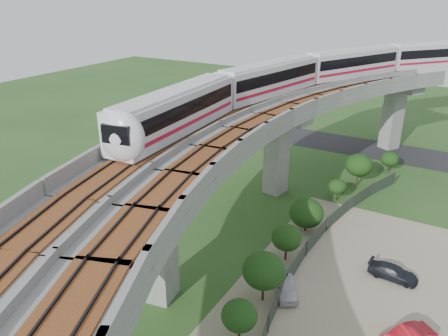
% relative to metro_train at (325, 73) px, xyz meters
% --- Properties ---
extents(ground, '(160.00, 160.00, 0.00)m').
position_rel_metro_train_xyz_m(ground, '(-3.14, -18.02, -12.31)').
color(ground, '#2C4F1F').
rests_on(ground, ground).
extents(dirt_lot, '(18.00, 26.00, 0.04)m').
position_rel_metro_train_xyz_m(dirt_lot, '(10.86, -20.02, -12.29)').
color(dirt_lot, gray).
rests_on(dirt_lot, ground).
extents(asphalt_road, '(60.00, 8.00, 0.03)m').
position_rel_metro_train_xyz_m(asphalt_road, '(-3.14, 11.98, -12.29)').
color(asphalt_road, '#232326').
rests_on(asphalt_road, ground).
extents(viaduct, '(19.58, 73.98, 11.40)m').
position_rel_metro_train_xyz_m(viaduct, '(0.71, -18.02, -3.26)').
color(viaduct, '#99968E').
rests_on(viaduct, ground).
extents(metro_train, '(22.01, 58.39, 3.64)m').
position_rel_metro_train_xyz_m(metro_train, '(0.00, 0.00, 0.00)').
color(metro_train, silver).
rests_on(metro_train, ground).
extents(fence, '(3.87, 38.73, 1.50)m').
position_rel_metro_train_xyz_m(fence, '(6.62, -18.02, -11.56)').
color(fence, '#2D382D').
rests_on(fence, ground).
extents(tree_0, '(2.19, 2.19, 2.65)m').
position_rel_metro_train_xyz_m(tree_0, '(7.75, 4.62, -10.59)').
color(tree_0, '#382314').
rests_on(tree_0, ground).
extents(tree_1, '(3.07, 3.07, 3.91)m').
position_rel_metro_train_xyz_m(tree_1, '(5.38, -1.43, -9.71)').
color(tree_1, '#382314').
rests_on(tree_1, ground).
extents(tree_2, '(1.95, 1.95, 2.47)m').
position_rel_metro_train_xyz_m(tree_2, '(4.46, -6.33, -10.67)').
color(tree_2, '#382314').
rests_on(tree_2, ground).
extents(tree_3, '(3.20, 3.20, 3.30)m').
position_rel_metro_train_xyz_m(tree_3, '(3.79, -14.07, -10.37)').
color(tree_3, '#382314').
rests_on(tree_3, ground).
extents(tree_4, '(2.56, 2.56, 3.28)m').
position_rel_metro_train_xyz_m(tree_4, '(4.01, -19.41, -10.12)').
color(tree_4, '#382314').
rests_on(tree_4, ground).
extents(tree_5, '(3.12, 3.12, 3.97)m').
position_rel_metro_train_xyz_m(tree_5, '(4.56, -25.05, -9.66)').
color(tree_5, '#382314').
rests_on(tree_5, ground).
extents(tree_6, '(2.35, 2.35, 3.30)m').
position_rel_metro_train_xyz_m(tree_6, '(5.05, -29.66, -10.01)').
color(tree_6, '#382314').
rests_on(tree_6, ground).
extents(car_white, '(3.20, 3.98, 1.27)m').
position_rel_metro_train_xyz_m(car_white, '(5.72, -23.44, -11.63)').
color(car_white, silver).
rests_on(car_white, dirt_lot).
extents(car_dark, '(3.88, 1.74, 1.11)m').
position_rel_metro_train_xyz_m(car_dark, '(12.38, -17.51, -11.72)').
color(car_dark, black).
rests_on(car_dark, dirt_lot).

